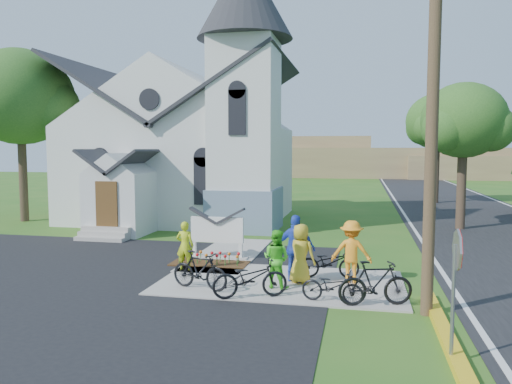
% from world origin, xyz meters
% --- Properties ---
extents(ground, '(120.00, 120.00, 0.00)m').
position_xyz_m(ground, '(0.00, 0.00, 0.00)').
color(ground, '#2A5F1B').
rests_on(ground, ground).
extents(road, '(8.00, 90.00, 0.02)m').
position_xyz_m(road, '(10.00, 15.00, 0.01)').
color(road, black).
rests_on(road, ground).
extents(sidewalk, '(7.00, 4.00, 0.05)m').
position_xyz_m(sidewalk, '(1.50, 0.50, 0.03)').
color(sidewalk, '#A8A197').
rests_on(sidewalk, ground).
extents(church, '(12.35, 12.00, 13.00)m').
position_xyz_m(church, '(-5.48, 12.48, 5.25)').
color(church, silver).
rests_on(church, ground).
extents(church_sign, '(2.20, 0.40, 1.70)m').
position_xyz_m(church_sign, '(-1.20, 3.20, 1.03)').
color(church_sign, '#A8A197').
rests_on(church_sign, ground).
extents(flower_bed, '(2.60, 1.10, 0.07)m').
position_xyz_m(flower_bed, '(-1.20, 2.30, 0.04)').
color(flower_bed, '#3B2510').
rests_on(flower_bed, ground).
extents(utility_pole, '(3.45, 0.28, 10.00)m').
position_xyz_m(utility_pole, '(5.36, -1.50, 5.40)').
color(utility_pole, '#473523').
rests_on(utility_pole, ground).
extents(stop_sign, '(0.11, 0.76, 2.48)m').
position_xyz_m(stop_sign, '(5.43, -4.20, 1.78)').
color(stop_sign, gray).
rests_on(stop_sign, ground).
extents(tree_lot_corner, '(5.60, 5.60, 9.15)m').
position_xyz_m(tree_lot_corner, '(-14.00, 10.00, 6.60)').
color(tree_lot_corner, '#3C2E20').
rests_on(tree_lot_corner, ground).
extents(tree_road_near, '(4.00, 4.00, 7.05)m').
position_xyz_m(tree_road_near, '(8.50, 12.00, 5.21)').
color(tree_road_near, '#3C2E20').
rests_on(tree_road_near, ground).
extents(tree_road_mid, '(4.40, 4.40, 7.80)m').
position_xyz_m(tree_road_mid, '(9.00, 24.00, 5.78)').
color(tree_road_mid, '#3C2E20').
rests_on(tree_road_mid, ground).
extents(distant_hills, '(61.00, 10.00, 5.60)m').
position_xyz_m(distant_hills, '(3.36, 56.33, 2.17)').
color(distant_hills, '#7B6345').
rests_on(distant_hills, ground).
extents(cyclist_0, '(0.58, 0.39, 1.56)m').
position_xyz_m(cyclist_0, '(-1.70, 1.28, 0.83)').
color(cyclist_0, '#B2C817').
rests_on(cyclist_0, sidewalk).
extents(bike_0, '(2.08, 1.42, 1.03)m').
position_xyz_m(bike_0, '(0.97, -1.20, 0.57)').
color(bike_0, black).
rests_on(bike_0, sidewalk).
extents(cyclist_1, '(0.95, 0.85, 1.63)m').
position_xyz_m(cyclist_1, '(1.48, -0.13, 0.86)').
color(cyclist_1, '#47D227').
rests_on(cyclist_1, sidewalk).
extents(bike_1, '(1.83, 0.96, 1.06)m').
position_xyz_m(bike_1, '(-0.55, -0.73, 0.58)').
color(bike_1, black).
rests_on(bike_1, sidewalk).
extents(cyclist_2, '(1.19, 0.62, 1.94)m').
position_xyz_m(cyclist_2, '(1.92, 0.65, 1.02)').
color(cyclist_2, blue).
rests_on(cyclist_2, sidewalk).
extents(bike_2, '(1.65, 0.83, 0.83)m').
position_xyz_m(bike_2, '(3.08, -1.17, 0.46)').
color(bike_2, black).
rests_on(bike_2, sidewalk).
extents(cyclist_3, '(1.18, 0.70, 1.80)m').
position_xyz_m(cyclist_3, '(3.51, 0.87, 0.95)').
color(cyclist_3, orange).
rests_on(cyclist_3, sidewalk).
extents(bike_3, '(1.94, 1.01, 1.12)m').
position_xyz_m(bike_3, '(4.13, -1.20, 0.61)').
color(bike_3, black).
rests_on(bike_3, sidewalk).
extents(cyclist_4, '(0.97, 0.79, 1.72)m').
position_xyz_m(cyclist_4, '(2.09, 0.48, 0.91)').
color(cyclist_4, gold).
rests_on(cyclist_4, sidewalk).
extents(bike_4, '(1.85, 0.83, 0.94)m').
position_xyz_m(bike_4, '(2.85, 1.22, 0.52)').
color(bike_4, black).
rests_on(bike_4, sidewalk).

